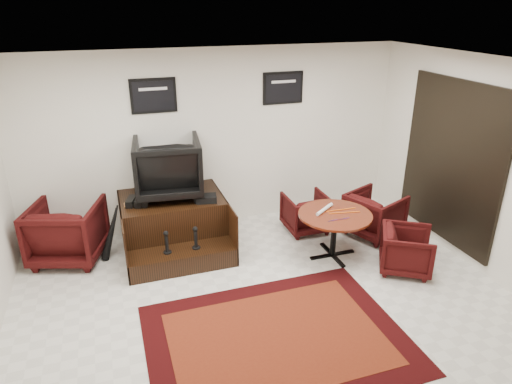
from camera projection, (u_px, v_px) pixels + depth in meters
The scene contains 16 objects.
ground at pixel (270, 309), 5.47m from camera, with size 6.00×6.00×0.00m, color silver.
room_shell at pixel (303, 161), 5.00m from camera, with size 6.02×5.02×2.81m.
area_rug at pixel (277, 338), 4.97m from camera, with size 2.78×2.08×0.01m.
shine_podium at pixel (174, 224), 6.75m from camera, with size 1.48×1.53×0.76m.
shine_chair at pixel (168, 164), 6.53m from camera, with size 0.93×0.87×0.95m, color black.
shoes_pair at pixel (135, 201), 6.38m from camera, with size 0.29×0.33×0.10m.
polish_kit at pixel (206, 198), 6.47m from camera, with size 0.29×0.20×0.10m, color black.
umbrella_black at pixel (111, 232), 6.36m from camera, with size 0.32×0.12×0.85m, color black, non-canonical shape.
umbrella_hooked at pixel (111, 232), 6.44m from camera, with size 0.29×0.11×0.78m, color black, non-canonical shape.
armchair_side at pixel (67, 229), 6.36m from camera, with size 0.91×0.85×0.94m, color black.
meeting_table at pixel (335, 219), 6.38m from camera, with size 1.03×1.03×0.67m.
table_chair_back at pixel (306, 211), 7.22m from camera, with size 0.65×0.61×0.67m, color black.
table_chair_window at pixel (375, 212), 7.07m from camera, with size 0.74×0.69×0.76m, color black.
table_chair_corner at pixel (407, 248), 6.13m from camera, with size 0.65×0.61×0.67m, color black.
paper_roll at pixel (325, 209), 6.42m from camera, with size 0.05×0.05×0.42m, color silver.
table_clutter at pixel (342, 213), 6.36m from camera, with size 0.57×0.30×0.01m.
Camera 1 is at (-1.59, -4.21, 3.41)m, focal length 32.00 mm.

